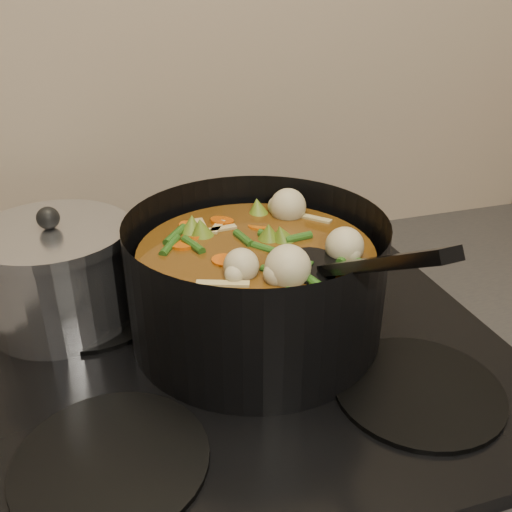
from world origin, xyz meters
name	(u,v)px	position (x,y,z in m)	size (l,w,h in m)	color
stovetop	(240,355)	(0.00, 1.93, 0.92)	(0.62, 0.54, 0.03)	black
stockpot	(256,283)	(0.03, 1.96, 1.00)	(0.33, 0.41, 0.22)	black
saucepan	(58,274)	(-0.19, 2.06, 0.99)	(0.19, 0.19, 0.15)	silver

